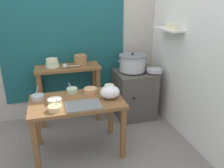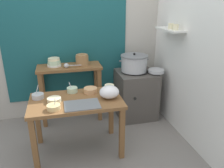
{
  "view_description": "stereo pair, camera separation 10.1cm",
  "coord_description": "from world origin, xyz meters",
  "px_view_note": "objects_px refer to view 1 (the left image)",
  "views": [
    {
      "loc": [
        -0.38,
        -2.46,
        1.86
      ],
      "look_at": [
        0.36,
        0.13,
        0.82
      ],
      "focal_mm": 35.86,
      "sensor_mm": 36.0,
      "label": 1
    },
    {
      "loc": [
        -0.28,
        -2.49,
        1.86
      ],
      "look_at": [
        0.36,
        0.13,
        0.82
      ],
      "focal_mm": 35.86,
      "sensor_mm": 36.0,
      "label": 2
    }
  ],
  "objects_px": {
    "steamer_pot": "(132,63)",
    "bowl_stack_enamel": "(52,63)",
    "serving_tray": "(83,105)",
    "prep_bowl_4": "(55,101)",
    "clay_pot": "(81,60)",
    "prep_bowl_0": "(91,90)",
    "prep_table": "(77,108)",
    "wide_pan": "(154,70)",
    "prep_bowl_5": "(55,108)",
    "ladle": "(65,66)",
    "plastic_bag": "(110,92)",
    "stove_block": "(134,94)",
    "prep_bowl_2": "(38,97)",
    "prep_bowl_1": "(72,90)",
    "prep_bowl_3": "(109,87)",
    "back_shelf_table": "(69,80)"
  },
  "relations": [
    {
      "from": "clay_pot",
      "to": "bowl_stack_enamel",
      "type": "height_order",
      "value": "clay_pot"
    },
    {
      "from": "prep_table",
      "to": "prep_bowl_1",
      "type": "distance_m",
      "value": 0.28
    },
    {
      "from": "prep_table",
      "to": "wide_pan",
      "type": "bearing_deg",
      "value": 24.08
    },
    {
      "from": "back_shelf_table",
      "to": "ladle",
      "type": "distance_m",
      "value": 0.28
    },
    {
      "from": "stove_block",
      "to": "prep_bowl_2",
      "type": "relative_size",
      "value": 4.79
    },
    {
      "from": "prep_bowl_1",
      "to": "serving_tray",
      "type": "bearing_deg",
      "value": -79.08
    },
    {
      "from": "steamer_pot",
      "to": "prep_bowl_2",
      "type": "relative_size",
      "value": 2.91
    },
    {
      "from": "bowl_stack_enamel",
      "to": "prep_bowl_5",
      "type": "height_order",
      "value": "bowl_stack_enamel"
    },
    {
      "from": "prep_table",
      "to": "back_shelf_table",
      "type": "xyz_separation_m",
      "value": [
        -0.02,
        0.85,
        0.07
      ]
    },
    {
      "from": "clay_pot",
      "to": "wide_pan",
      "type": "relative_size",
      "value": 0.78
    },
    {
      "from": "stove_block",
      "to": "bowl_stack_enamel",
      "type": "height_order",
      "value": "bowl_stack_enamel"
    },
    {
      "from": "prep_bowl_1",
      "to": "prep_bowl_2",
      "type": "height_order",
      "value": "prep_bowl_2"
    },
    {
      "from": "serving_tray",
      "to": "wide_pan",
      "type": "height_order",
      "value": "wide_pan"
    },
    {
      "from": "back_shelf_table",
      "to": "steamer_pot",
      "type": "bearing_deg",
      "value": -6.3
    },
    {
      "from": "ladle",
      "to": "prep_bowl_3",
      "type": "bearing_deg",
      "value": -46.58
    },
    {
      "from": "serving_tray",
      "to": "prep_bowl_2",
      "type": "xyz_separation_m",
      "value": [
        -0.5,
        0.31,
        0.03
      ]
    },
    {
      "from": "back_shelf_table",
      "to": "wide_pan",
      "type": "xyz_separation_m",
      "value": [
        1.31,
        -0.27,
        0.12
      ]
    },
    {
      "from": "ladle",
      "to": "wide_pan",
      "type": "bearing_deg",
      "value": -7.22
    },
    {
      "from": "steamer_pot",
      "to": "serving_tray",
      "type": "relative_size",
      "value": 1.18
    },
    {
      "from": "prep_table",
      "to": "back_shelf_table",
      "type": "height_order",
      "value": "back_shelf_table"
    },
    {
      "from": "bowl_stack_enamel",
      "to": "serving_tray",
      "type": "xyz_separation_m",
      "value": [
        0.29,
        -1.05,
        -0.23
      ]
    },
    {
      "from": "serving_tray",
      "to": "prep_bowl_4",
      "type": "height_order",
      "value": "prep_bowl_4"
    },
    {
      "from": "prep_table",
      "to": "plastic_bag",
      "type": "distance_m",
      "value": 0.45
    },
    {
      "from": "prep_bowl_0",
      "to": "prep_bowl_4",
      "type": "distance_m",
      "value": 0.49
    },
    {
      "from": "prep_bowl_2",
      "to": "prep_bowl_3",
      "type": "xyz_separation_m",
      "value": [
        0.9,
        0.06,
        0.01
      ]
    },
    {
      "from": "steamer_pot",
      "to": "prep_bowl_3",
      "type": "distance_m",
      "value": 0.76
    },
    {
      "from": "clay_pot",
      "to": "serving_tray",
      "type": "distance_m",
      "value": 1.06
    },
    {
      "from": "stove_block",
      "to": "ladle",
      "type": "bearing_deg",
      "value": 178.29
    },
    {
      "from": "steamer_pot",
      "to": "prep_bowl_5",
      "type": "height_order",
      "value": "steamer_pot"
    },
    {
      "from": "stove_block",
      "to": "prep_bowl_5",
      "type": "height_order",
      "value": "prep_bowl_5"
    },
    {
      "from": "plastic_bag",
      "to": "prep_bowl_2",
      "type": "relative_size",
      "value": 1.47
    },
    {
      "from": "prep_bowl_5",
      "to": "prep_table",
      "type": "bearing_deg",
      "value": 37.74
    },
    {
      "from": "bowl_stack_enamel",
      "to": "prep_bowl_0",
      "type": "distance_m",
      "value": 0.86
    },
    {
      "from": "steamer_pot",
      "to": "prep_bowl_2",
      "type": "height_order",
      "value": "steamer_pot"
    },
    {
      "from": "plastic_bag",
      "to": "prep_bowl_1",
      "type": "bearing_deg",
      "value": 145.94
    },
    {
      "from": "prep_table",
      "to": "ladle",
      "type": "xyz_separation_m",
      "value": [
        -0.05,
        0.75,
        0.33
      ]
    },
    {
      "from": "clay_pot",
      "to": "prep_bowl_0",
      "type": "bearing_deg",
      "value": -88.37
    },
    {
      "from": "clay_pot",
      "to": "ladle",
      "type": "bearing_deg",
      "value": -157.47
    },
    {
      "from": "bowl_stack_enamel",
      "to": "prep_bowl_5",
      "type": "relative_size",
      "value": 1.39
    },
    {
      "from": "bowl_stack_enamel",
      "to": "plastic_bag",
      "type": "relative_size",
      "value": 0.86
    },
    {
      "from": "serving_tray",
      "to": "wide_pan",
      "type": "bearing_deg",
      "value": 31.12
    },
    {
      "from": "steamer_pot",
      "to": "serving_tray",
      "type": "distance_m",
      "value": 1.31
    },
    {
      "from": "wide_pan",
      "to": "prep_bowl_4",
      "type": "relative_size",
      "value": 1.53
    },
    {
      "from": "back_shelf_table",
      "to": "serving_tray",
      "type": "xyz_separation_m",
      "value": [
        0.07,
        -1.02,
        0.05
      ]
    },
    {
      "from": "plastic_bag",
      "to": "prep_bowl_3",
      "type": "height_order",
      "value": "plastic_bag"
    },
    {
      "from": "clay_pot",
      "to": "serving_tray",
      "type": "bearing_deg",
      "value": -97.27
    },
    {
      "from": "prep_table",
      "to": "serving_tray",
      "type": "bearing_deg",
      "value": -72.28
    },
    {
      "from": "prep_table",
      "to": "prep_bowl_4",
      "type": "relative_size",
      "value": 6.79
    },
    {
      "from": "steamer_pot",
      "to": "bowl_stack_enamel",
      "type": "relative_size",
      "value": 2.29
    },
    {
      "from": "ladle",
      "to": "prep_bowl_1",
      "type": "relative_size",
      "value": 1.87
    }
  ]
}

